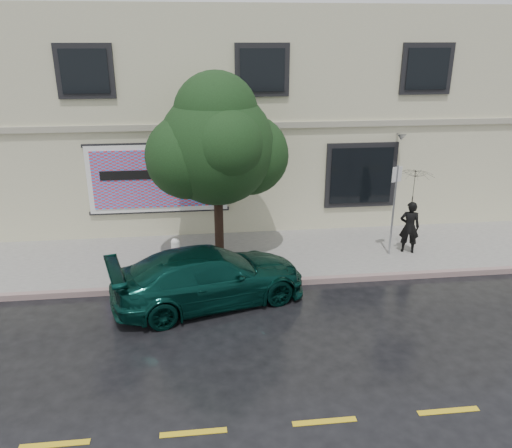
{
  "coord_description": "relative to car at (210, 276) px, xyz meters",
  "views": [
    {
      "loc": [
        -1.93,
        -10.03,
        6.09
      ],
      "look_at": [
        -0.5,
        2.2,
        1.47
      ],
      "focal_mm": 35.0,
      "sensor_mm": 36.0,
      "label": 1
    }
  ],
  "objects": [
    {
      "name": "street_tree",
      "position": [
        0.34,
        2.08,
        2.7
      ],
      "size": [
        3.05,
        3.05,
        4.76
      ],
      "color": "black",
      "rests_on": "sidewalk"
    },
    {
      "name": "umbrella",
      "position": [
        5.85,
        2.03,
        1.43
      ],
      "size": [
        1.28,
        1.28,
        0.81
      ],
      "primitive_type": "imported",
      "rotation": [
        0.0,
        0.0,
        -0.19
      ],
      "color": "black",
      "rests_on": "pedestrian"
    },
    {
      "name": "pedestrian",
      "position": [
        5.85,
        2.03,
        0.25
      ],
      "size": [
        0.66,
        0.53,
        1.56
      ],
      "primitive_type": "imported",
      "rotation": [
        0.0,
        0.0,
        2.82
      ],
      "color": "black",
      "rests_on": "sidewalk"
    },
    {
      "name": "billboard",
      "position": [
        -1.41,
        4.08,
        1.37
      ],
      "size": [
        4.3,
        0.16,
        2.2
      ],
      "color": "white",
      "rests_on": "ground"
    },
    {
      "name": "road_marking",
      "position": [
        1.79,
        -4.34,
        -0.68
      ],
      "size": [
        19.0,
        0.12,
        0.01
      ],
      "primitive_type": "cube",
      "color": "gold",
      "rests_on": "ground"
    },
    {
      "name": "ground",
      "position": [
        1.79,
        -0.84,
        -0.68
      ],
      "size": [
        90.0,
        90.0,
        0.0
      ],
      "primitive_type": "plane",
      "color": "black",
      "rests_on": "ground"
    },
    {
      "name": "car",
      "position": [
        0.0,
        0.0,
        0.0
      ],
      "size": [
        5.06,
        3.24,
        1.36
      ],
      "primitive_type": "imported",
      "rotation": [
        0.0,
        0.0,
        1.84
      ],
      "color": "#083029",
      "rests_on": "ground"
    },
    {
      "name": "fire_hydrant",
      "position": [
        -0.87,
        1.79,
        -0.12
      ],
      "size": [
        0.35,
        0.33,
        0.85
      ],
      "rotation": [
        0.0,
        0.0,
        0.35
      ],
      "color": "white",
      "rests_on": "sidewalk"
    },
    {
      "name": "sidewalk",
      "position": [
        1.79,
        2.41,
        -0.61
      ],
      "size": [
        20.0,
        3.5,
        0.15
      ],
      "primitive_type": "cube",
      "color": "#9E9B95",
      "rests_on": "ground"
    },
    {
      "name": "building",
      "position": [
        1.79,
        8.16,
        2.82
      ],
      "size": [
        20.0,
        8.12,
        7.0
      ],
      "color": "#BEBD99",
      "rests_on": "ground"
    },
    {
      "name": "curb",
      "position": [
        1.79,
        0.66,
        -0.61
      ],
      "size": [
        20.0,
        0.18,
        0.16
      ],
      "primitive_type": "cube",
      "color": "gray",
      "rests_on": "ground"
    },
    {
      "name": "sign_pole",
      "position": [
        5.27,
        1.92,
        1.06
      ],
      "size": [
        0.31,
        0.13,
        2.66
      ],
      "rotation": [
        0.0,
        0.0,
        0.34
      ],
      "color": "#979BA0",
      "rests_on": "sidewalk"
    }
  ]
}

